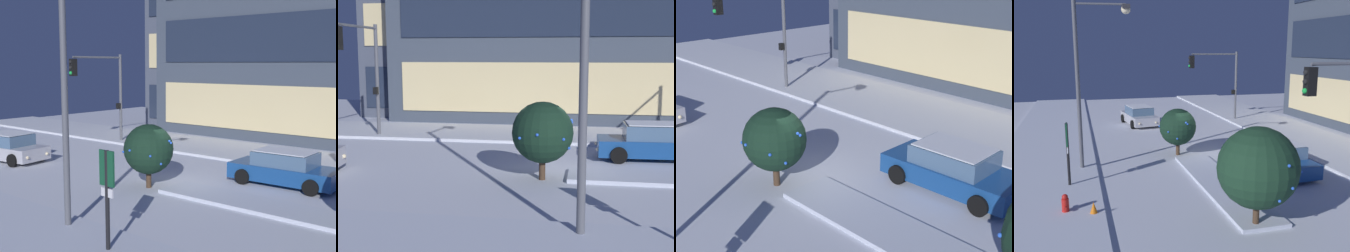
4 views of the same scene
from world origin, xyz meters
TOP-DOWN VIEW (x-y plane):
  - ground at (0.00, 0.00)m, footprint 52.00×52.00m
  - curb_strip_near at (0.00, -8.21)m, footprint 52.00×5.20m
  - curb_strip_far at (0.00, 8.21)m, footprint 52.00×5.20m
  - median_strip at (5.04, -0.47)m, footprint 9.00×1.80m
  - car_near at (-9.73, -1.69)m, footprint 4.59×2.59m
  - car_far at (3.85, 3.01)m, footprint 4.73×2.23m
  - traffic_light_corner_far_left at (-9.51, 4.78)m, footprint 0.32×4.21m
  - street_lamp_arched at (1.20, -5.64)m, footprint 0.68×2.67m
  - fire_hydrant at (6.43, -7.00)m, footprint 0.48×0.26m
  - parking_info_sign at (3.56, -6.89)m, footprint 0.55×0.12m
  - decorated_tree_median at (-0.31, -1.00)m, footprint 2.08×2.13m
  - decorated_tree_left_of_median at (9.14, -0.73)m, footprint 2.75×2.75m
  - construction_cone at (6.85, -6.01)m, footprint 0.36×0.36m

SIDE VIEW (x-z plane):
  - ground at x=0.00m, z-range 0.00..0.00m
  - curb_strip_near at x=0.00m, z-range 0.00..0.14m
  - curb_strip_far at x=0.00m, z-range 0.00..0.14m
  - median_strip at x=5.04m, z-range 0.00..0.14m
  - construction_cone at x=6.85m, z-range 0.00..0.55m
  - fire_hydrant at x=6.43m, z-range -0.02..0.78m
  - car_near at x=-9.73m, z-range -0.04..1.46m
  - car_far at x=3.85m, z-range -0.04..1.46m
  - decorated_tree_median at x=-0.31m, z-range 0.29..2.96m
  - parking_info_sign at x=3.56m, z-range 0.41..3.27m
  - decorated_tree_left_of_median at x=9.14m, z-range 0.36..3.84m
  - traffic_light_corner_far_left at x=-9.51m, z-range 1.07..6.78m
  - street_lamp_arched at x=1.20m, z-range 1.18..9.33m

